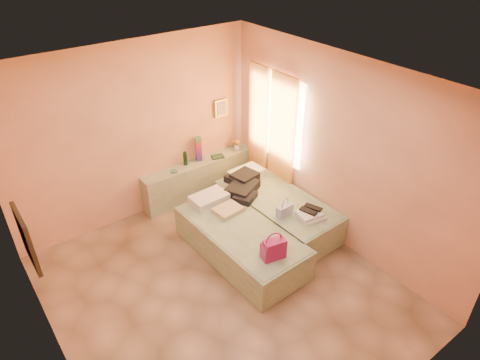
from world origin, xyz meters
The scene contains 16 objects.
ground centered at (0.00, 0.00, 0.00)m, with size 4.50×4.50×0.00m, color tan.
room_walls centered at (0.21, 0.57, 1.79)m, with size 4.02×4.51×2.81m.
headboard_ledge centered at (0.98, 2.10, 0.33)m, with size 2.05×0.30×0.65m, color #AAB393.
bed_left centered at (0.60, 0.40, 0.25)m, with size 0.90×2.00×0.50m, color #A2B894.
bed_right centered at (1.50, 0.64, 0.25)m, with size 0.90×2.00×0.50m, color #A2B894.
water_bottle centered at (0.76, 2.16, 0.77)m, with size 0.07×0.07×0.24m, color #14371D.
rainbow_box centered at (1.03, 2.16, 0.86)m, with size 0.09×0.09×0.42m, color #98125A.
small_dish centered at (0.49, 2.06, 0.66)m, with size 0.11×0.11×0.03m, color #48845F.
green_book centered at (1.34, 2.04, 0.67)m, with size 0.20×0.14×0.03m, color #244430.
flower_vase centered at (1.77, 2.08, 0.77)m, with size 0.18×0.18×0.23m, color silver.
magenta_handbag centered at (0.58, -0.32, 0.64)m, with size 0.30×0.17×0.28m, color #98125A.
khaki_garment centered at (0.68, 0.82, 0.53)m, with size 0.39×0.31×0.07m, color tan.
clothes_pile centered at (1.22, 1.11, 0.59)m, with size 0.57×0.57×0.17m, color black.
blue_handbag centered at (1.30, 0.27, 0.58)m, with size 0.25×0.11×0.16m, color #4456A3.
towel_stack centered at (1.55, -0.02, 0.55)m, with size 0.35×0.30×0.10m, color white.
sandal_pair centered at (1.58, 0.01, 0.61)m, with size 0.19×0.26×0.03m, color black.
Camera 1 is at (-2.22, -3.35, 4.26)m, focal length 32.00 mm.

